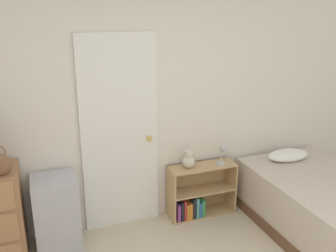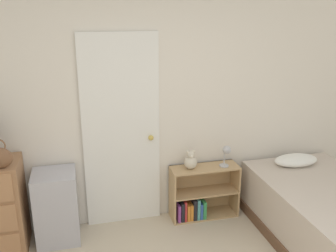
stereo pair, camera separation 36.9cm
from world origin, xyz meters
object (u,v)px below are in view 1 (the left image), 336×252
at_px(storage_bin, 57,213).
at_px(teddy_bear, 189,160).
at_px(bed, 325,208).
at_px(desk_lamp, 223,150).
at_px(bookshelf, 197,195).

xyz_separation_m(storage_bin, teddy_bear, (1.40, 0.07, 0.32)).
xyz_separation_m(teddy_bear, bed, (1.19, -0.78, -0.40)).
relative_size(storage_bin, bed, 0.39).
bearing_deg(desk_lamp, bed, -43.10).
bearing_deg(storage_bin, bed, -15.49).
height_order(bookshelf, teddy_bear, teddy_bear).
bearing_deg(bookshelf, bed, -36.16).
height_order(bookshelf, bed, bed).
height_order(storage_bin, bed, storage_bin).
bearing_deg(teddy_bear, storage_bin, -177.24).
bearing_deg(bed, desk_lamp, 136.90).
xyz_separation_m(storage_bin, bookshelf, (1.51, 0.07, -0.13)).
relative_size(desk_lamp, bed, 0.13).
relative_size(bookshelf, bed, 0.40).
bearing_deg(teddy_bear, desk_lamp, -5.50).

